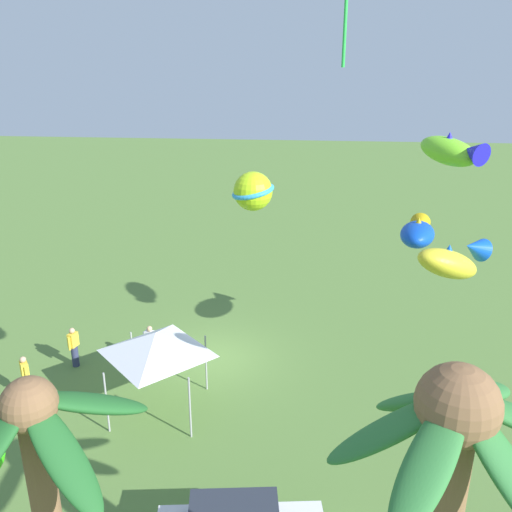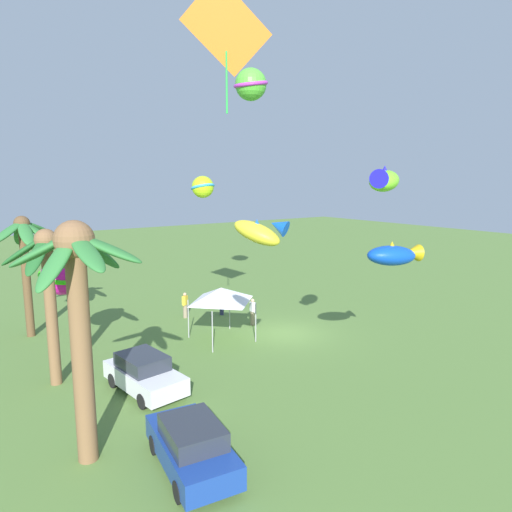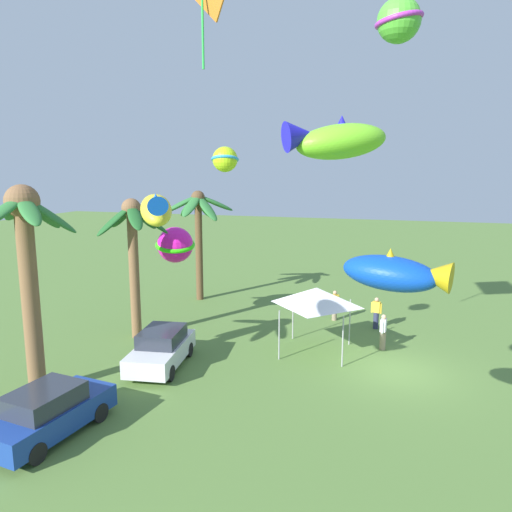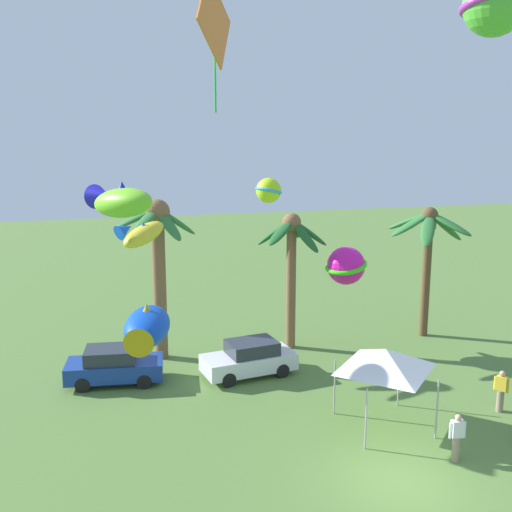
# 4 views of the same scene
# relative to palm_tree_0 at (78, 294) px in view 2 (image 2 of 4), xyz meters

# --- Properties ---
(ground_plane) EXTENTS (120.00, 120.00, 0.00)m
(ground_plane) POSITION_rel_palm_tree_0_xyz_m (5.54, -12.09, -5.18)
(ground_plane) COLOR #567A38
(palm_tree_0) EXTENTS (3.69, 3.50, 7.30)m
(palm_tree_0) POSITION_rel_palm_tree_0_xyz_m (0.00, 0.00, 0.00)
(palm_tree_0) COLOR brown
(palm_tree_0) RESTS_ON ground
(palm_tree_1) EXTENTS (4.02, 3.81, 6.58)m
(palm_tree_1) POSITION_rel_palm_tree_0_xyz_m (13.22, -0.48, -0.14)
(palm_tree_1) COLOR brown
(palm_tree_1) RESTS_ON ground
(palm_tree_2) EXTENTS (3.41, 3.34, 6.51)m
(palm_tree_2) POSITION_rel_palm_tree_0_xyz_m (6.16, -0.34, -0.44)
(palm_tree_2) COLOR brown
(palm_tree_2) RESTS_ON ground
(parked_car_0) EXTENTS (4.09, 2.19, 1.51)m
(parked_car_0) POSITION_rel_palm_tree_0_xyz_m (-2.22, -2.36, -4.43)
(parked_car_0) COLOR navy
(parked_car_0) RESTS_ON ground
(parked_car_1) EXTENTS (4.10, 2.22, 1.51)m
(parked_car_1) POSITION_rel_palm_tree_0_xyz_m (3.37, -3.09, -4.43)
(parked_car_1) COLOR silver
(parked_car_1) RESTS_ON ground
(spectator_0) EXTENTS (0.55, 0.28, 1.59)m
(spectator_0) POSITION_rel_palm_tree_0_xyz_m (7.83, -11.47, -4.37)
(spectator_0) COLOR gray
(spectator_0) RESTS_ON ground
(spectator_1) EXTENTS (0.41, 0.45, 1.59)m
(spectator_1) POSITION_rel_palm_tree_0_xyz_m (11.42, -8.88, -4.37)
(spectator_1) COLOR gray
(spectator_1) RESTS_ON ground
(spectator_2) EXTENTS (0.32, 0.53, 1.59)m
(spectator_2) POSITION_rel_palm_tree_0_xyz_m (10.65, -11.04, -4.37)
(spectator_2) COLOR #2D3351
(spectator_2) RESTS_ON ground
(festival_tent) EXTENTS (2.86, 2.86, 2.85)m
(festival_tent) POSITION_rel_palm_tree_0_xyz_m (6.73, -8.71, -2.71)
(festival_tent) COLOR #9E9EA3
(festival_tent) RESTS_ON ground
(kite_ball_0) EXTENTS (1.22, 1.22, 0.90)m
(kite_ball_0) POSITION_rel_palm_tree_0_xyz_m (3.34, -5.90, 2.95)
(kite_ball_0) COLOR #B2E31B
(kite_fish_1) EXTENTS (2.08, 1.67, 1.18)m
(kite_fish_1) POSITION_rel_palm_tree_0_xyz_m (-1.16, -5.56, 1.54)
(kite_fish_1) COLOR yellow
(kite_ball_2) EXTENTS (2.42, 2.42, 1.72)m
(kite_ball_2) POSITION_rel_palm_tree_0_xyz_m (8.02, -11.50, 8.36)
(kite_ball_2) COLOR #51BB35
(kite_fish_3) EXTENTS (1.62, 2.66, 1.06)m
(kite_fish_3) POSITION_rel_palm_tree_0_xyz_m (-1.64, -11.93, 0.23)
(kite_fish_3) COLOR #0E42C1
(kite_ball_4) EXTENTS (2.65, 2.65, 1.78)m
(kite_ball_4) POSITION_rel_palm_tree_0_xyz_m (8.50, -1.28, -1.09)
(kite_ball_4) COLOR #DE17A3
(kite_fish_5) EXTENTS (2.04, 2.51, 1.06)m
(kite_fish_5) POSITION_rel_palm_tree_0_xyz_m (-2.08, -10.52, 3.22)
(kite_fish_5) COLOR #72D527
(kite_diamond_6) EXTENTS (1.75, 2.87, 4.57)m
(kite_diamond_6) POSITION_rel_palm_tree_0_xyz_m (1.44, -5.93, 8.52)
(kite_diamond_6) COLOR orange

